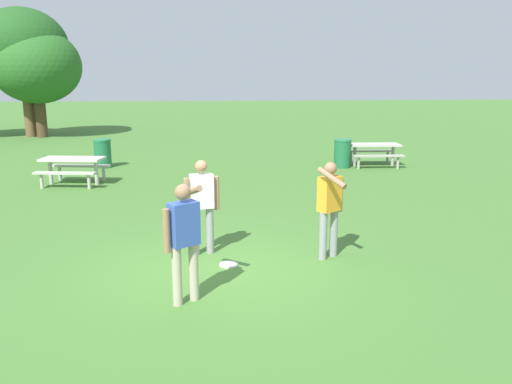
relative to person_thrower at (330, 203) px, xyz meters
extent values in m
plane|color=#447530|center=(-1.95, -0.37, -0.96)|extent=(120.00, 120.00, 0.00)
cylinder|color=gray|center=(0.10, 0.08, -0.55)|extent=(0.13, 0.13, 0.82)
cylinder|color=gray|center=(-0.12, -0.06, -0.55)|extent=(0.13, 0.13, 0.82)
cube|color=orange|center=(-0.01, 0.01, 0.15)|extent=(0.44, 0.39, 0.58)
sphere|color=#9E7051|center=(-0.01, 0.01, 0.57)|extent=(0.21, 0.21, 0.21)
cylinder|color=#9E7051|center=(0.21, 0.16, 0.10)|extent=(0.09, 0.09, 0.58)
cylinder|color=#9E7051|center=(-0.07, -0.36, 0.49)|extent=(0.40, 0.53, 0.28)
cylinder|color=#B7AD93|center=(-2.43, -1.62, -0.55)|extent=(0.13, 0.13, 0.82)
cylinder|color=#B7AD93|center=(-2.22, -1.47, -0.55)|extent=(0.13, 0.13, 0.82)
cube|color=#3856B7|center=(-2.32, -1.54, 0.15)|extent=(0.44, 0.39, 0.58)
sphere|color=#9E7051|center=(-2.32, -1.54, 0.57)|extent=(0.21, 0.21, 0.21)
cylinder|color=#9E7051|center=(-2.54, -1.69, 0.10)|extent=(0.09, 0.09, 0.58)
cylinder|color=#9E7051|center=(-2.26, -1.17, 0.49)|extent=(0.40, 0.53, 0.28)
cylinder|color=gray|center=(-1.99, 0.42, -0.55)|extent=(0.13, 0.13, 0.82)
cylinder|color=gray|center=(-2.25, 0.36, -0.55)|extent=(0.13, 0.13, 0.82)
cube|color=white|center=(-2.12, 0.39, 0.15)|extent=(0.42, 0.31, 0.58)
sphere|color=#9E7051|center=(-2.12, 0.39, 0.57)|extent=(0.21, 0.21, 0.21)
cylinder|color=#9E7051|center=(-1.87, 0.45, 0.10)|extent=(0.09, 0.09, 0.58)
cylinder|color=#9E7051|center=(-2.37, 0.33, 0.10)|extent=(0.09, 0.09, 0.58)
cylinder|color=white|center=(-1.70, -0.21, -0.95)|extent=(0.30, 0.30, 0.03)
cube|color=beige|center=(-5.85, 6.57, -0.22)|extent=(1.79, 0.99, 0.06)
cube|color=#B6B2A8|center=(-5.94, 6.00, -0.52)|extent=(1.72, 0.50, 0.05)
cube|color=#B6B2A8|center=(-5.77, 7.15, -0.52)|extent=(1.72, 0.50, 0.05)
cylinder|color=#B6B2A8|center=(-6.51, 6.67, -0.61)|extent=(0.11, 0.11, 0.71)
cylinder|color=#B6B2A8|center=(-6.59, 6.09, -0.75)|extent=(0.09, 0.09, 0.41)
cylinder|color=#B6B2A8|center=(-6.43, 7.24, -0.75)|extent=(0.09, 0.09, 0.41)
cylinder|color=#B6B2A8|center=(-5.20, 6.48, -0.61)|extent=(0.11, 0.11, 0.71)
cylinder|color=#B6B2A8|center=(-5.28, 5.91, -0.75)|extent=(0.09, 0.09, 0.41)
cylinder|color=#B6B2A8|center=(-5.12, 7.05, -0.75)|extent=(0.09, 0.09, 0.41)
cube|color=#B2ADA3|center=(3.64, 8.83, -0.22)|extent=(1.73, 0.83, 0.06)
cube|color=#A49F96|center=(3.61, 8.25, -0.52)|extent=(1.71, 0.33, 0.05)
cube|color=#A49F96|center=(3.66, 9.41, -0.52)|extent=(1.71, 0.33, 0.05)
cylinder|color=#A49F96|center=(2.97, 8.86, -0.61)|extent=(0.11, 0.11, 0.71)
cylinder|color=#A49F96|center=(2.95, 8.28, -0.75)|extent=(0.09, 0.09, 0.41)
cylinder|color=#A49F96|center=(3.00, 9.44, -0.75)|extent=(0.09, 0.09, 0.41)
cylinder|color=#A49F96|center=(4.30, 8.80, -0.61)|extent=(0.11, 0.11, 0.71)
cylinder|color=#A49F96|center=(4.27, 8.22, -0.75)|extent=(0.09, 0.09, 0.41)
cylinder|color=#A49F96|center=(4.32, 9.38, -0.75)|extent=(0.09, 0.09, 0.41)
cylinder|color=#1E663D|center=(2.49, 8.67, -0.51)|extent=(0.56, 0.56, 0.90)
cylinder|color=#287A4B|center=(2.49, 8.67, -0.03)|extent=(0.59, 0.59, 0.06)
cylinder|color=#1E663D|center=(-5.60, 9.40, -0.51)|extent=(0.56, 0.56, 0.90)
cylinder|color=#287A4B|center=(-5.60, 9.40, -0.03)|extent=(0.59, 0.59, 0.06)
cylinder|color=brown|center=(-11.18, 19.15, 0.69)|extent=(0.54, 0.54, 3.30)
ellipsoid|color=#21511E|center=(-11.18, 19.15, 3.55)|extent=(4.41, 4.41, 3.74)
cylinder|color=#4C3823|center=(-10.52, 18.84, 0.21)|extent=(0.53, 0.53, 2.35)
ellipsoid|color=#286023|center=(-10.52, 18.84, 2.59)|extent=(4.36, 4.36, 3.71)
camera|label=1|loc=(-1.96, -8.00, 2.02)|focal=35.58mm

